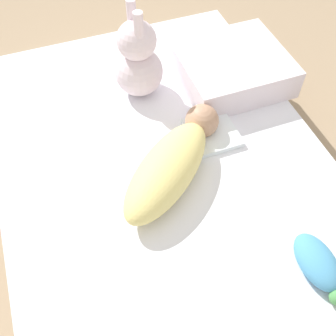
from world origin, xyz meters
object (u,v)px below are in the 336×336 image
at_px(bunny_plush, 138,61).
at_px(turtle_plush, 318,264).
at_px(swaddled_baby, 173,162).
at_px(pillow, 232,68).

bearing_deg(bunny_plush, turtle_plush, 15.12).
bearing_deg(swaddled_baby, turtle_plush, -100.51).
distance_m(swaddled_baby, pillow, 0.50).
height_order(pillow, turtle_plush, pillow).
xyz_separation_m(pillow, bunny_plush, (-0.06, -0.34, 0.08)).
xyz_separation_m(swaddled_baby, turtle_plush, (0.43, 0.25, -0.03)).
bearing_deg(swaddled_baby, pillow, 2.48).
xyz_separation_m(swaddled_baby, bunny_plush, (-0.41, 0.02, 0.07)).
bearing_deg(bunny_plush, swaddled_baby, -3.26).
height_order(bunny_plush, turtle_plush, bunny_plush).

